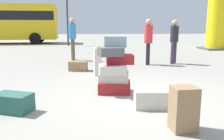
% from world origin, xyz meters
% --- Properties ---
extents(ground_plane, '(80.00, 80.00, 0.00)m').
position_xyz_m(ground_plane, '(0.00, 0.00, 0.00)').
color(ground_plane, gray).
extents(suitcase_tower, '(0.76, 0.68, 1.18)m').
position_xyz_m(suitcase_tower, '(-0.43, 0.42, 0.50)').
color(suitcase_tower, maroon).
rests_on(suitcase_tower, ground).
extents(suitcase_cream_right_side, '(0.68, 0.44, 0.31)m').
position_xyz_m(suitcase_cream_right_side, '(0.13, -0.56, 0.15)').
color(suitcase_cream_right_side, beige).
rests_on(suitcase_cream_right_side, ground).
extents(suitcase_brown_left_side, '(0.33, 0.30, 0.60)m').
position_xyz_m(suitcase_brown_left_side, '(0.28, -1.49, 0.30)').
color(suitcase_brown_left_side, olive).
rests_on(suitcase_brown_left_side, ground).
extents(suitcase_cream_upright_blue, '(0.23, 0.36, 0.78)m').
position_xyz_m(suitcase_cream_upright_blue, '(-0.74, 2.29, 0.39)').
color(suitcase_cream_upright_blue, beige).
rests_on(suitcase_cream_upright_blue, ground).
extents(suitcase_brown_foreground_far, '(0.61, 0.42, 0.30)m').
position_xyz_m(suitcase_brown_foreground_far, '(-1.32, 2.99, 0.15)').
color(suitcase_brown_foreground_far, olive).
rests_on(suitcase_brown_foreground_far, ground).
extents(suitcase_teal_foreground_near, '(0.69, 0.56, 0.30)m').
position_xyz_m(suitcase_teal_foreground_near, '(-2.21, -0.55, 0.15)').
color(suitcase_teal_foreground_near, '#26594C').
rests_on(suitcase_teal_foreground_near, ground).
extents(person_bearded_onlooker, '(0.30, 0.30, 1.63)m').
position_xyz_m(person_bearded_onlooker, '(2.18, 4.08, 0.97)').
color(person_bearded_onlooker, '#3F334C').
rests_on(person_bearded_onlooker, ground).
extents(person_tourist_with_camera, '(0.30, 0.33, 1.72)m').
position_xyz_m(person_tourist_with_camera, '(-1.64, 5.39, 1.03)').
color(person_tourist_with_camera, brown).
rests_on(person_tourist_with_camera, ground).
extents(person_passerby_in_red, '(0.30, 0.33, 1.65)m').
position_xyz_m(person_passerby_in_red, '(1.17, 3.97, 0.98)').
color(person_passerby_in_red, black).
rests_on(person_passerby_in_red, ground).
extents(yellow_dummy_statue, '(1.60, 1.60, 4.71)m').
position_xyz_m(yellow_dummy_statue, '(6.72, 9.33, 2.11)').
color(yellow_dummy_statue, yellow).
rests_on(yellow_dummy_statue, ground).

